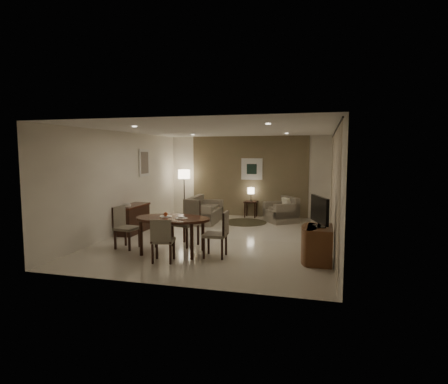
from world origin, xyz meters
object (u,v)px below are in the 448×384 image
(dining_table, at_px, (173,235))
(sofa, at_px, (205,209))
(console_desk, at_px, (133,219))
(armchair, at_px, (281,210))
(tv_cabinet, at_px, (320,244))
(floor_lamp, at_px, (184,192))
(chair_right, at_px, (215,234))
(chair_left, at_px, (127,228))
(side_table, at_px, (251,209))
(chair_far, at_px, (185,223))
(chair_near, at_px, (163,240))

(dining_table, xyz_separation_m, sofa, (-0.46, 3.65, 0.01))
(console_desk, height_order, armchair, armchair)
(tv_cabinet, relative_size, dining_table, 0.55)
(armchair, xyz_separation_m, floor_lamp, (-3.37, 0.47, 0.40))
(chair_right, xyz_separation_m, armchair, (0.88, 4.27, -0.09))
(dining_table, distance_m, floor_lamp, 4.96)
(dining_table, height_order, chair_left, chair_left)
(sofa, relative_size, floor_lamp, 1.06)
(sofa, bearing_deg, dining_table, -175.46)
(dining_table, bearing_deg, chair_right, -2.92)
(side_table, bearing_deg, chair_far, -100.03)
(chair_right, bearing_deg, chair_near, -59.09)
(tv_cabinet, xyz_separation_m, dining_table, (-3.05, -0.13, 0.03))
(side_table, bearing_deg, console_desk, -128.82)
(dining_table, bearing_deg, chair_far, 87.91)
(chair_left, height_order, armchair, chair_left)
(armchair, height_order, floor_lamp, floor_lamp)
(console_desk, distance_m, chair_left, 1.68)
(sofa, xyz_separation_m, armchair, (2.30, 0.57, -0.00))
(chair_far, height_order, floor_lamp, floor_lamp)
(chair_near, xyz_separation_m, floor_lamp, (-1.60, 5.34, 0.35))
(floor_lamp, bearing_deg, tv_cabinet, -44.90)
(dining_table, xyz_separation_m, armchair, (1.84, 4.23, 0.00))
(chair_right, distance_m, side_table, 4.93)
(chair_far, relative_size, armchair, 1.20)
(dining_table, xyz_separation_m, chair_far, (0.03, 0.70, 0.14))
(sofa, bearing_deg, armchair, -78.64)
(chair_far, height_order, chair_left, chair_far)
(chair_left, bearing_deg, side_table, -14.90)
(dining_table, relative_size, chair_right, 1.72)
(sofa, relative_size, armchair, 1.90)
(chair_far, distance_m, floor_lamp, 4.30)
(tv_cabinet, distance_m, dining_table, 3.05)
(chair_near, bearing_deg, chair_far, -99.57)
(armchair, bearing_deg, chair_left, -71.71)
(floor_lamp, bearing_deg, side_table, 4.37)
(tv_cabinet, xyz_separation_m, chair_far, (-3.02, 0.57, 0.17))
(tv_cabinet, height_order, chair_far, chair_far)
(armchair, bearing_deg, chair_near, -55.76)
(chair_left, bearing_deg, chair_right, -87.38)
(tv_cabinet, relative_size, armchair, 1.03)
(sofa, height_order, side_table, sofa)
(console_desk, xyz_separation_m, chair_near, (1.91, -2.27, 0.06))
(chair_near, relative_size, floor_lamp, 0.56)
(dining_table, relative_size, sofa, 0.99)
(console_desk, bearing_deg, chair_right, -30.95)
(chair_left, xyz_separation_m, floor_lamp, (-0.39, 4.59, 0.31))
(console_desk, height_order, tv_cabinet, console_desk)
(chair_far, relative_size, sofa, 0.63)
(console_desk, xyz_separation_m, chair_right, (2.80, -1.68, 0.10))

